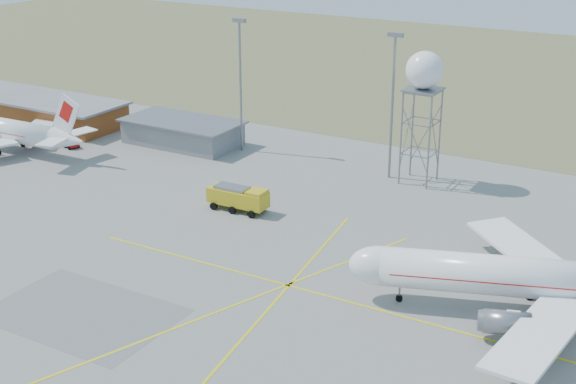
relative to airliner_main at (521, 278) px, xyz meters
The scene contains 10 objects.
grass_strip 104.90m from the airliner_main, 98.97° to the left, with size 400.00×120.00×0.03m, color #5A6638.
building_orange 94.87m from the airliner_main, 164.38° to the left, with size 33.00×12.00×4.30m.
building_grey 67.28m from the airliner_main, 155.82° to the left, with size 19.00×10.00×3.90m.
mast_a 59.84m from the airliner_main, 150.08° to the left, with size 2.20×0.50×20.50m.
mast_b 40.48m from the airliner_main, 131.73° to the left, with size 2.20×0.50×20.50m.
airliner_main is the anchor object (origin of this frame).
airliner_far 84.44m from the airliner_main, behind, with size 31.25×30.38×10.63m.
radar_tower 37.72m from the airliner_main, 126.51° to the left, with size 5.08×5.08×18.38m.
fire_truck 38.77m from the airliner_main, 167.55° to the left, with size 8.01×3.30×3.19m.
baggage_tug 77.39m from the airliner_main, 167.28° to the left, with size 2.61×2.36×1.76m.
Camera 1 is at (31.50, -34.08, 38.53)m, focal length 50.00 mm.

